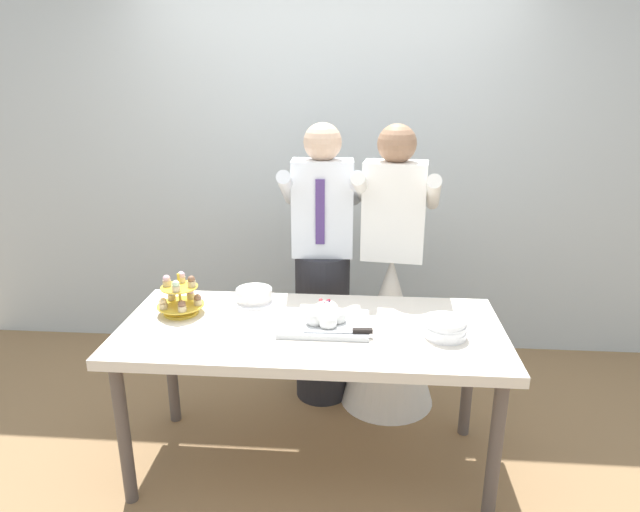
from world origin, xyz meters
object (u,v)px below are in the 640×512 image
(cupcake_stand, at_px, (180,298))
(round_cake, at_px, (254,296))
(plate_stack, at_px, (445,328))
(person_groom, at_px, (322,282))
(dessert_table, at_px, (311,340))
(main_cake_tray, at_px, (325,318))
(person_bride, at_px, (390,312))

(cupcake_stand, distance_m, round_cake, 0.38)
(cupcake_stand, bearing_deg, plate_stack, -7.25)
(round_cake, bearing_deg, plate_stack, -19.57)
(plate_stack, relative_size, round_cake, 0.80)
(round_cake, distance_m, person_groom, 0.52)
(cupcake_stand, height_order, person_groom, person_groom)
(dessert_table, relative_size, person_groom, 1.08)
(main_cake_tray, bearing_deg, round_cake, 145.71)
(main_cake_tray, xyz_separation_m, person_bride, (0.34, 0.62, -0.23))
(round_cake, bearing_deg, person_bride, 26.19)
(dessert_table, bearing_deg, round_cake, 140.07)
(person_groom, bearing_deg, round_cake, -129.48)
(cupcake_stand, distance_m, person_bride, 1.21)
(cupcake_stand, relative_size, main_cake_tray, 0.53)
(round_cake, bearing_deg, main_cake_tray, -34.29)
(cupcake_stand, xyz_separation_m, person_bride, (1.06, 0.53, -0.28))
(cupcake_stand, bearing_deg, round_cake, 27.22)
(main_cake_tray, bearing_deg, plate_stack, -7.20)
(round_cake, bearing_deg, person_groom, 50.52)
(round_cake, relative_size, person_bride, 0.14)
(main_cake_tray, distance_m, person_bride, 0.74)
(plate_stack, bearing_deg, round_cake, 160.43)
(plate_stack, relative_size, person_groom, 0.12)
(main_cake_tray, relative_size, round_cake, 1.81)
(cupcake_stand, height_order, main_cake_tray, cupcake_stand)
(person_groom, xyz_separation_m, person_bride, (0.40, -0.04, -0.16))
(cupcake_stand, distance_m, plate_stack, 1.28)
(person_bride, bearing_deg, cupcake_stand, -153.49)
(cupcake_stand, bearing_deg, dessert_table, -8.50)
(cupcake_stand, xyz_separation_m, round_cake, (0.33, 0.17, -0.05))
(cupcake_stand, relative_size, plate_stack, 1.20)
(dessert_table, xyz_separation_m, round_cake, (-0.32, 0.27, 0.11))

